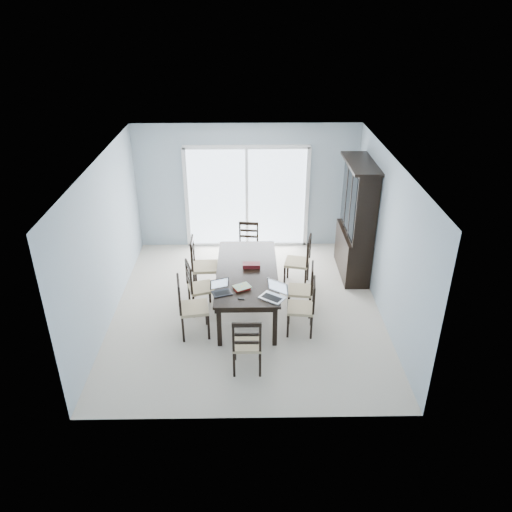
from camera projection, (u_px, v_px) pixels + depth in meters
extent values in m
plane|color=beige|center=(247.00, 309.00, 8.57)|extent=(5.00, 5.00, 0.00)
plane|color=white|center=(246.00, 161.00, 7.36)|extent=(5.00, 5.00, 0.00)
cube|color=#9CAEBA|center=(247.00, 187.00, 10.18)|extent=(4.50, 0.02, 2.60)
cube|color=#9CAEBA|center=(105.00, 241.00, 7.93)|extent=(0.02, 5.00, 2.60)
cube|color=#9CAEBA|center=(387.00, 240.00, 7.99)|extent=(0.02, 5.00, 2.60)
cube|color=gray|center=(247.00, 227.00, 11.69)|extent=(4.50, 2.00, 0.10)
cube|color=#99999E|center=(247.00, 188.00, 12.30)|extent=(4.50, 0.06, 1.10)
cube|color=black|center=(247.00, 272.00, 8.23)|extent=(1.00, 2.20, 0.04)
cube|color=black|center=(247.00, 275.00, 8.26)|extent=(0.88, 2.08, 0.10)
cube|color=black|center=(219.00, 327.00, 7.51)|extent=(0.07, 0.07, 0.69)
cube|color=black|center=(275.00, 326.00, 7.53)|extent=(0.07, 0.07, 0.69)
cube|color=black|center=(225.00, 263.00, 9.29)|extent=(0.07, 0.07, 0.69)
cube|color=black|center=(270.00, 263.00, 9.30)|extent=(0.07, 0.07, 0.69)
cube|color=black|center=(352.00, 252.00, 9.50)|extent=(0.45, 1.30, 0.85)
cube|color=black|center=(359.00, 200.00, 9.01)|extent=(0.38, 1.30, 1.30)
cube|color=black|center=(361.00, 163.00, 8.69)|extent=(0.50, 1.38, 0.05)
cube|color=black|center=(353.00, 208.00, 8.63)|extent=(0.02, 0.36, 1.18)
cube|color=black|center=(349.00, 200.00, 9.00)|extent=(0.02, 0.36, 1.18)
cube|color=black|center=(345.00, 192.00, 9.37)|extent=(0.02, 0.36, 1.18)
cube|color=silver|center=(247.00, 199.00, 10.27)|extent=(2.40, 0.02, 2.10)
cube|color=white|center=(246.00, 147.00, 9.76)|extent=(2.52, 0.05, 0.08)
cube|color=white|center=(247.00, 199.00, 10.26)|extent=(0.06, 0.05, 2.10)
cube|color=white|center=(247.00, 244.00, 10.74)|extent=(2.52, 0.05, 0.05)
cube|color=black|center=(182.00, 316.00, 7.99)|extent=(0.04, 0.04, 0.44)
cube|color=black|center=(183.00, 330.00, 7.65)|extent=(0.04, 0.04, 0.44)
cube|color=black|center=(206.00, 313.00, 8.05)|extent=(0.04, 0.04, 0.44)
cube|color=black|center=(209.00, 327.00, 7.71)|extent=(0.04, 0.04, 0.44)
cube|color=tan|center=(194.00, 308.00, 7.73)|extent=(0.50, 0.50, 0.05)
cube|color=black|center=(189.00, 296.00, 8.55)|extent=(0.04, 0.04, 0.41)
cube|color=black|center=(194.00, 307.00, 8.24)|extent=(0.04, 0.04, 0.41)
cube|color=black|center=(210.00, 292.00, 8.65)|extent=(0.04, 0.04, 0.41)
cube|color=black|center=(215.00, 303.00, 8.35)|extent=(0.04, 0.04, 0.41)
cube|color=tan|center=(201.00, 288.00, 8.34)|extent=(0.50, 0.50, 0.05)
cube|color=black|center=(196.00, 274.00, 9.17)|extent=(0.04, 0.04, 0.46)
cube|color=black|center=(194.00, 285.00, 8.81)|extent=(0.04, 0.04, 0.46)
cube|color=black|center=(218.00, 273.00, 9.19)|extent=(0.04, 0.04, 0.46)
cube|color=black|center=(217.00, 285.00, 8.83)|extent=(0.04, 0.04, 0.46)
cube|color=tan|center=(206.00, 267.00, 8.88)|extent=(0.46, 0.46, 0.05)
cube|color=black|center=(311.00, 328.00, 7.73)|extent=(0.04, 0.04, 0.41)
cube|color=black|center=(311.00, 314.00, 8.05)|extent=(0.04, 0.04, 0.41)
cube|color=black|center=(288.00, 326.00, 7.76)|extent=(0.04, 0.04, 0.41)
cube|color=black|center=(289.00, 313.00, 8.08)|extent=(0.04, 0.04, 0.41)
cube|color=tan|center=(300.00, 308.00, 7.80)|extent=(0.44, 0.44, 0.05)
cube|color=black|center=(310.00, 308.00, 8.22)|extent=(0.04, 0.04, 0.40)
cube|color=black|center=(310.00, 297.00, 8.53)|extent=(0.04, 0.04, 0.40)
cube|color=black|center=(288.00, 307.00, 8.26)|extent=(0.04, 0.04, 0.40)
cube|color=black|center=(289.00, 295.00, 8.57)|extent=(0.04, 0.04, 0.40)
cube|color=tan|center=(300.00, 290.00, 8.29)|extent=(0.44, 0.44, 0.05)
cube|color=black|center=(305.00, 280.00, 9.00)|extent=(0.04, 0.04, 0.43)
cube|color=black|center=(308.00, 270.00, 9.33)|extent=(0.04, 0.04, 0.43)
cube|color=black|center=(285.00, 278.00, 9.07)|extent=(0.04, 0.04, 0.43)
cube|color=black|center=(288.00, 268.00, 9.40)|extent=(0.04, 0.04, 0.43)
cube|color=tan|center=(297.00, 262.00, 9.09)|extent=(0.50, 0.50, 0.05)
cube|color=black|center=(234.00, 365.00, 6.95)|extent=(0.03, 0.03, 0.41)
cube|color=black|center=(260.00, 365.00, 6.95)|extent=(0.03, 0.03, 0.41)
cube|color=black|center=(235.00, 348.00, 7.27)|extent=(0.03, 0.03, 0.41)
cube|color=black|center=(260.00, 348.00, 7.27)|extent=(0.03, 0.03, 0.41)
cube|color=tan|center=(247.00, 343.00, 7.01)|extent=(0.41, 0.41, 0.05)
cube|color=black|center=(257.00, 254.00, 9.93)|extent=(0.04, 0.04, 0.39)
cube|color=black|center=(240.00, 253.00, 9.97)|extent=(0.04, 0.04, 0.39)
cube|color=black|center=(256.00, 262.00, 9.63)|extent=(0.04, 0.04, 0.39)
cube|color=black|center=(238.00, 262.00, 9.66)|extent=(0.04, 0.04, 0.39)
cube|color=tan|center=(248.00, 248.00, 9.70)|extent=(0.43, 0.43, 0.05)
cube|color=black|center=(222.00, 293.00, 7.58)|extent=(0.34, 0.29, 0.02)
cube|color=silver|center=(222.00, 287.00, 7.54)|extent=(0.25, 0.12, 0.16)
cube|color=#B6B6B9|center=(272.00, 298.00, 7.46)|extent=(0.44, 0.41, 0.02)
cube|color=silver|center=(272.00, 291.00, 7.40)|extent=(0.28, 0.22, 0.19)
cube|color=maroon|center=(241.00, 288.00, 7.70)|extent=(0.28, 0.25, 0.03)
cube|color=gold|center=(242.00, 287.00, 7.69)|extent=(0.32, 0.29, 0.01)
cube|color=black|center=(241.00, 299.00, 7.45)|extent=(0.11, 0.07, 0.01)
cube|color=#4F0F12|center=(251.00, 265.00, 8.30)|extent=(0.29, 0.15, 0.07)
cube|color=maroon|center=(214.00, 205.00, 11.61)|extent=(2.09, 1.94, 0.88)
cube|color=#959595|center=(213.00, 186.00, 11.39)|extent=(2.14, 2.00, 0.06)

